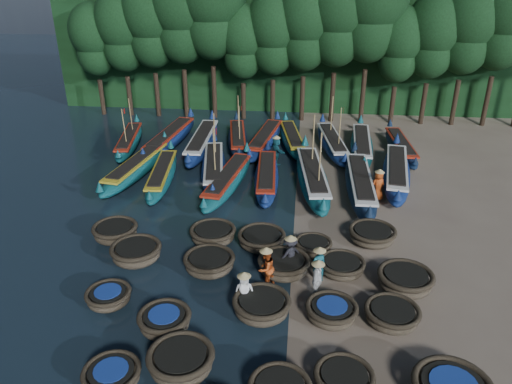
# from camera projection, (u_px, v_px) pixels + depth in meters

# --- Properties ---
(ground) EXTENTS (120.00, 120.00, 0.00)m
(ground) POSITION_uv_depth(u_px,v_px,m) (292.00, 262.00, 21.54)
(ground) COLOR #7A6C59
(ground) RESTS_ON ground
(foliage_wall) EXTENTS (40.00, 3.00, 10.00)m
(foliage_wall) POSITION_uv_depth(u_px,v_px,m) (303.00, 47.00, 40.36)
(foliage_wall) COLOR black
(foliage_wall) RESTS_ON ground
(coracle_5) EXTENTS (1.84, 1.84, 0.64)m
(coracle_5) POSITION_uv_depth(u_px,v_px,m) (112.00, 376.00, 15.32)
(coracle_5) COLOR brown
(coracle_5) RESTS_ON ground
(coracle_6) EXTENTS (2.60, 2.60, 0.85)m
(coracle_6) POSITION_uv_depth(u_px,v_px,m) (181.00, 361.00, 15.70)
(coracle_6) COLOR brown
(coracle_6) RESTS_ON ground
(coracle_8) EXTENTS (2.26, 2.26, 0.71)m
(coracle_8) POSITION_uv_depth(u_px,v_px,m) (344.00, 380.00, 15.12)
(coracle_8) COLOR brown
(coracle_8) RESTS_ON ground
(coracle_10) EXTENTS (1.75, 1.75, 0.64)m
(coracle_10) POSITION_uv_depth(u_px,v_px,m) (109.00, 297.00, 18.80)
(coracle_10) COLOR brown
(coracle_10) RESTS_ON ground
(coracle_11) EXTENTS (1.92, 1.92, 0.77)m
(coracle_11) POSITION_uv_depth(u_px,v_px,m) (165.00, 321.00, 17.47)
(coracle_11) COLOR brown
(coracle_11) RESTS_ON ground
(coracle_12) EXTENTS (2.27, 2.27, 0.78)m
(coracle_12) POSITION_uv_depth(u_px,v_px,m) (262.00, 306.00, 18.19)
(coracle_12) COLOR brown
(coracle_12) RESTS_ON ground
(coracle_13) EXTENTS (1.96, 1.96, 0.72)m
(coracle_13) POSITION_uv_depth(u_px,v_px,m) (332.00, 311.00, 17.97)
(coracle_13) COLOR brown
(coracle_13) RESTS_ON ground
(coracle_14) EXTENTS (2.45, 2.45, 0.70)m
(coracle_14) POSITION_uv_depth(u_px,v_px,m) (392.00, 315.00, 17.83)
(coracle_14) COLOR brown
(coracle_14) RESTS_ON ground
(coracle_15) EXTENTS (2.58, 2.58, 0.81)m
(coracle_15) POSITION_uv_depth(u_px,v_px,m) (136.00, 252.00, 21.36)
(coracle_15) COLOR brown
(coracle_15) RESTS_ON ground
(coracle_16) EXTENTS (2.31, 2.31, 0.75)m
(coracle_16) POSITION_uv_depth(u_px,v_px,m) (209.00, 263.00, 20.74)
(coracle_16) COLOR brown
(coracle_16) RESTS_ON ground
(coracle_17) EXTENTS (2.20, 2.20, 0.78)m
(coracle_17) POSITION_uv_depth(u_px,v_px,m) (284.00, 265.00, 20.55)
(coracle_17) COLOR brown
(coracle_17) RESTS_ON ground
(coracle_18) EXTENTS (2.04, 2.04, 0.67)m
(coracle_18) POSITION_uv_depth(u_px,v_px,m) (342.00, 266.00, 20.58)
(coracle_18) COLOR brown
(coracle_18) RESTS_ON ground
(coracle_19) EXTENTS (2.65, 2.65, 0.82)m
(coracle_19) POSITION_uv_depth(u_px,v_px,m) (405.00, 280.00, 19.57)
(coracle_19) COLOR brown
(coracle_19) RESTS_ON ground
(coracle_20) EXTENTS (2.22, 2.22, 0.77)m
(coracle_20) POSITION_uv_depth(u_px,v_px,m) (115.00, 232.00, 22.98)
(coracle_20) COLOR brown
(coracle_20) RESTS_ON ground
(coracle_21) EXTENTS (2.31, 2.31, 0.74)m
(coracle_21) POSITION_uv_depth(u_px,v_px,m) (213.00, 234.00, 22.82)
(coracle_21) COLOR brown
(coracle_21) RESTS_ON ground
(coracle_22) EXTENTS (2.56, 2.56, 0.72)m
(coracle_22) POSITION_uv_depth(u_px,v_px,m) (262.00, 239.00, 22.47)
(coracle_22) COLOR brown
(coracle_22) RESTS_ON ground
(coracle_23) EXTENTS (1.91, 1.91, 0.63)m
(coracle_23) POSITION_uv_depth(u_px,v_px,m) (313.00, 246.00, 22.02)
(coracle_23) COLOR brown
(coracle_23) RESTS_ON ground
(coracle_24) EXTENTS (2.64, 2.64, 0.73)m
(coracle_24) POSITION_uv_depth(u_px,v_px,m) (372.00, 235.00, 22.78)
(coracle_24) COLOR brown
(coracle_24) RESTS_ON ground
(long_boat_1) EXTENTS (2.84, 8.32, 1.48)m
(long_boat_1) POSITION_uv_depth(u_px,v_px,m) (137.00, 167.00, 29.46)
(long_boat_1) COLOR #0F5459
(long_boat_1) RESTS_ON ground
(long_boat_2) EXTENTS (2.05, 7.56, 1.34)m
(long_boat_2) POSITION_uv_depth(u_px,v_px,m) (162.00, 175.00, 28.63)
(long_boat_2) COLOR #0F5459
(long_boat_2) RESTS_ON ground
(long_boat_3) EXTENTS (2.74, 8.21, 3.53)m
(long_boat_3) POSITION_uv_depth(u_px,v_px,m) (214.00, 168.00, 29.40)
(long_boat_3) COLOR navy
(long_boat_3) RESTS_ON ground
(long_boat_4) EXTENTS (2.69, 8.04, 1.43)m
(long_boat_4) POSITION_uv_depth(u_px,v_px,m) (228.00, 180.00, 27.87)
(long_boat_4) COLOR #0F5459
(long_boat_4) RESTS_ON ground
(long_boat_5) EXTENTS (1.77, 7.78, 1.37)m
(long_boat_5) POSITION_uv_depth(u_px,v_px,m) (267.00, 176.00, 28.39)
(long_boat_5) COLOR navy
(long_boat_5) RESTS_ON ground
(long_boat_6) EXTENTS (2.56, 9.07, 3.88)m
(long_boat_6) POSITION_uv_depth(u_px,v_px,m) (312.00, 177.00, 28.02)
(long_boat_6) COLOR #0F5459
(long_boat_6) RESTS_ON ground
(long_boat_7) EXTENTS (1.57, 8.89, 1.56)m
(long_boat_7) POSITION_uv_depth(u_px,v_px,m) (360.00, 184.00, 27.28)
(long_boat_7) COLOR black
(long_boat_7) RESTS_ON ground
(long_boat_8) EXTENTS (2.78, 8.77, 1.56)m
(long_boat_8) POSITION_uv_depth(u_px,v_px,m) (396.00, 172.00, 28.72)
(long_boat_8) COLOR navy
(long_boat_8) RESTS_ON ground
(long_boat_9) EXTENTS (2.37, 7.36, 3.16)m
(long_boat_9) POSITION_uv_depth(u_px,v_px,m) (129.00, 141.00, 33.65)
(long_boat_9) COLOR #0F5459
(long_boat_9) RESTS_ON ground
(long_boat_10) EXTENTS (2.69, 8.69, 1.54)m
(long_boat_10) POSITION_uv_depth(u_px,v_px,m) (170.00, 138.00, 33.93)
(long_boat_10) COLOR navy
(long_boat_10) RESTS_ON ground
(long_boat_11) EXTENTS (1.57, 8.79, 1.55)m
(long_boat_11) POSITION_uv_depth(u_px,v_px,m) (202.00, 142.00, 33.27)
(long_boat_11) COLOR navy
(long_boat_11) RESTS_ON ground
(long_boat_12) EXTENTS (2.44, 7.50, 3.22)m
(long_boat_12) POSITION_uv_depth(u_px,v_px,m) (238.00, 138.00, 34.07)
(long_boat_12) COLOR black
(long_boat_12) RESTS_ON ground
(long_boat_13) EXTENTS (2.68, 8.13, 1.45)m
(long_boat_13) POSITION_uv_depth(u_px,v_px,m) (265.00, 139.00, 33.79)
(long_boat_13) COLOR navy
(long_boat_13) RESTS_ON ground
(long_boat_14) EXTENTS (2.55, 7.44, 1.33)m
(long_boat_14) POSITION_uv_depth(u_px,v_px,m) (292.00, 139.00, 33.99)
(long_boat_14) COLOR #0F5459
(long_boat_14) RESTS_ON ground
(long_boat_15) EXTENTS (2.58, 7.94, 3.41)m
(long_boat_15) POSITION_uv_depth(u_px,v_px,m) (332.00, 143.00, 33.21)
(long_boat_15) COLOR navy
(long_boat_15) RESTS_ON ground
(long_boat_16) EXTENTS (1.96, 8.30, 1.46)m
(long_boat_16) POSITION_uv_depth(u_px,v_px,m) (362.00, 145.00, 32.74)
(long_boat_16) COLOR #0F5459
(long_boat_16) RESTS_ON ground
(long_boat_17) EXTENTS (1.79, 7.42, 1.31)m
(long_boat_17) POSITION_uv_depth(u_px,v_px,m) (401.00, 147.00, 32.69)
(long_boat_17) COLOR black
(long_boat_17) RESTS_ON ground
(fisherman_0) EXTENTS (0.80, 0.59, 1.69)m
(fisherman_0) POSITION_uv_depth(u_px,v_px,m) (244.00, 290.00, 18.46)
(fisherman_0) COLOR silver
(fisherman_0) RESTS_ON ground
(fisherman_1) EXTENTS (0.64, 0.53, 1.70)m
(fisherman_1) POSITION_uv_depth(u_px,v_px,m) (319.00, 262.00, 19.97)
(fisherman_1) COLOR #175764
(fisherman_1) RESTS_ON ground
(fisherman_2) EXTENTS (1.01, 1.06, 1.92)m
(fisherman_2) POSITION_uv_depth(u_px,v_px,m) (266.00, 267.00, 19.61)
(fisherman_2) COLOR #BB4819
(fisherman_2) RESTS_ON ground
(fisherman_3) EXTENTS (1.18, 1.07, 1.79)m
(fisherman_3) POSITION_uv_depth(u_px,v_px,m) (290.00, 253.00, 20.64)
(fisherman_3) COLOR black
(fisherman_3) RESTS_ON ground
(fisherman_4) EXTENTS (0.63, 1.04, 1.86)m
(fisherman_4) POSITION_uv_depth(u_px,v_px,m) (317.00, 279.00, 18.91)
(fisherman_4) COLOR silver
(fisherman_4) RESTS_ON ground
(fisherman_5) EXTENTS (1.20, 1.72, 1.99)m
(fisherman_5) POSITION_uv_depth(u_px,v_px,m) (276.00, 150.00, 30.98)
(fisherman_5) COLOR #175764
(fisherman_5) RESTS_ON ground
(fisherman_6) EXTENTS (0.98, 0.87, 1.89)m
(fisherman_6) POSITION_uv_depth(u_px,v_px,m) (378.00, 185.00, 26.49)
(fisherman_6) COLOR #BB4819
(fisherman_6) RESTS_ON ground
(tree_0) EXTENTS (3.68, 3.68, 8.68)m
(tree_0) POSITION_uv_depth(u_px,v_px,m) (94.00, 39.00, 38.19)
(tree_0) COLOR black
(tree_0) RESTS_ON ground
(tree_1) EXTENTS (4.09, 4.09, 9.65)m
(tree_1) POSITION_uv_depth(u_px,v_px,m) (122.00, 30.00, 37.70)
(tree_1) COLOR black
(tree_1) RESTS_ON ground
(tree_2) EXTENTS (4.51, 4.51, 10.63)m
(tree_2) POSITION_uv_depth(u_px,v_px,m) (151.00, 21.00, 37.20)
(tree_2) COLOR black
(tree_2) RESTS_ON ground
(tree_3) EXTENTS (4.92, 4.92, 11.60)m
(tree_3) POSITION_uv_depth(u_px,v_px,m) (180.00, 12.00, 36.71)
(tree_3) COLOR black
(tree_3) RESTS_ON ground
(tree_4) EXTENTS (5.34, 5.34, 12.58)m
(tree_4) POSITION_uv_depth(u_px,v_px,m) (211.00, 2.00, 36.21)
(tree_4) COLOR black
(tree_4) RESTS_ON ground
(tree_5) EXTENTS (3.68, 3.68, 8.68)m
(tree_5) POSITION_uv_depth(u_px,v_px,m) (243.00, 41.00, 37.20)
(tree_5) COLOR black
(tree_5) RESTS_ON ground
(tree_6) EXTENTS (4.09, 4.09, 9.65)m
(tree_6) POSITION_uv_depth(u_px,v_px,m) (274.00, 32.00, 36.70)
(tree_6) COLOR black
(tree_6) RESTS_ON ground
(tree_7) EXTENTS (4.51, 4.51, 10.63)m
(tree_7) POSITION_uv_depth(u_px,v_px,m) (305.00, 23.00, 36.20)
(tree_7) COLOR black
(tree_7) RESTS_ON ground
(tree_8) EXTENTS (4.92, 4.92, 11.60)m
(tree_8) POSITION_uv_depth(u_px,v_px,m) (338.00, 14.00, 35.71)
(tree_8) COLOR black
(tree_8) RESTS_ON ground
(tree_9) EXTENTS (5.34, 5.34, 12.58)m
(tree_9) POSITION_uv_depth(u_px,v_px,m) (371.00, 4.00, 35.21)
(tree_9) COLOR black
(tree_9) RESTS_ON ground
(tree_10) EXTENTS (3.68, 3.68, 8.68)m
(tree_10) POSITION_uv_depth(u_px,v_px,m) (400.00, 44.00, 36.20)
(tree_10) COLOR black
(tree_10) RESTS_ON ground
(tree_11) EXTENTS (4.09, 4.09, 9.65)m
(tree_11) POSITION_uv_depth(u_px,v_px,m) (434.00, 35.00, 35.70)
(tree_11) COLOR black
(tree_11) RESTS_ON ground
(tree_12) EXTENTS (4.51, 4.51, 10.63)m
(tree_12) POSITION_uv_depth(u_px,v_px,m) (469.00, 25.00, 35.20)
(tree_12) COLOR black
(tree_12) RESTS_ON ground
(tree_13) EXTENTS (4.92, 4.92, 11.60)m
(tree_13) POSITION_uv_depth(u_px,v_px,m) (504.00, 16.00, 34.71)
(tree_13) COLOR black
(tree_13) RESTS_ON ground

